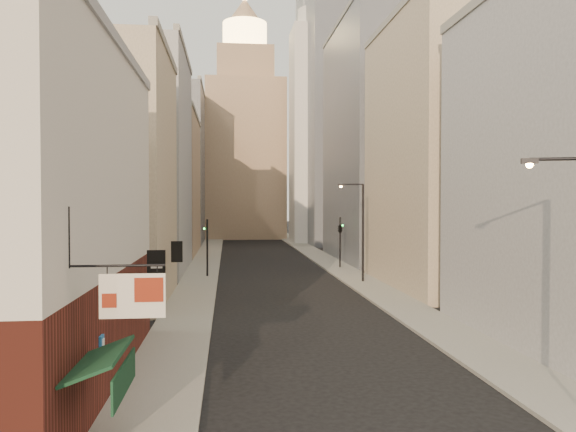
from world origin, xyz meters
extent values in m
cube|color=gray|center=(-6.50, 55.00, 0.07)|extent=(3.00, 140.00, 0.15)
cube|color=gray|center=(6.50, 55.00, 0.07)|extent=(3.00, 140.00, 0.15)
cube|color=maroon|center=(-11.00, 9.00, 2.00)|extent=(6.00, 16.00, 4.00)
cube|color=silver|center=(-11.00, 9.00, 8.00)|extent=(6.00, 16.00, 8.00)
cube|color=gray|center=(-8.20, 9.00, 12.10)|extent=(0.60, 16.00, 0.40)
cylinder|color=black|center=(-6.90, 3.00, 4.90)|extent=(2.40, 0.06, 0.06)
cube|color=beige|center=(-6.50, 3.00, 4.15)|extent=(1.60, 0.06, 1.10)
cube|color=maroon|center=(-6.10, 3.00, 4.30)|extent=(0.70, 0.10, 0.60)
cube|color=maroon|center=(-7.05, 3.00, 4.05)|extent=(0.35, 0.10, 0.35)
cube|color=black|center=(-7.35, 3.20, 2.55)|extent=(1.25, 3.00, 0.52)
cube|color=black|center=(-6.75, 3.20, 2.05)|extent=(0.06, 3.00, 0.80)
cube|color=#1F6AB7|center=(-7.95, 6.20, 2.20)|extent=(0.08, 0.40, 0.50)
cube|color=black|center=(-7.30, 14.00, 3.60)|extent=(0.80, 0.08, 1.50)
cube|color=black|center=(-7.30, 24.00, 3.40)|extent=(0.70, 0.08, 1.30)
cube|color=gray|center=(-12.00, 26.00, 8.00)|extent=(8.00, 12.00, 16.00)
cube|color=gray|center=(-12.00, 42.00, 10.00)|extent=(8.00, 16.00, 20.00)
cube|color=#9E7E61|center=(-12.00, 60.00, 8.50)|extent=(8.00, 18.00, 17.00)
cube|color=gray|center=(-12.00, 80.00, 12.00)|extent=(8.00, 20.00, 24.00)
cube|color=gray|center=(12.00, 30.00, 10.00)|extent=(8.00, 16.00, 20.00)
cube|color=gray|center=(12.00, 50.00, 13.00)|extent=(8.00, 20.00, 26.00)
cube|color=gray|center=(18.00, 78.00, 25.00)|extent=(20.00, 22.00, 50.00)
cube|color=#9E7E61|center=(-1.00, 92.00, 14.00)|extent=(14.00, 14.00, 28.00)
cube|color=#9E7E61|center=(-1.00, 92.00, 31.00)|extent=(10.00, 10.00, 6.00)
cylinder|color=#FFCC72|center=(-1.00, 92.00, 36.50)|extent=(8.00, 8.00, 5.00)
cone|color=#9E7E61|center=(-1.00, 92.00, 41.00)|extent=(7.00, 7.00, 5.00)
cube|color=silver|center=(10.00, 78.00, 17.00)|extent=(8.00, 8.00, 34.00)
cylinder|color=silver|center=(10.00, 78.00, 35.50)|extent=(6.00, 6.00, 3.00)
sphere|color=gray|center=(10.00, 78.00, 38.00)|extent=(4.40, 4.40, 4.40)
cylinder|color=black|center=(5.46, 4.29, 7.71)|extent=(1.65, 0.68, 0.10)
cube|color=black|center=(4.66, 4.58, 7.67)|extent=(0.51, 0.34, 0.15)
sphere|color=#ED983B|center=(4.66, 4.58, 7.56)|extent=(0.21, 0.21, 0.21)
cylinder|color=black|center=(6.54, 32.62, 3.94)|extent=(0.18, 0.18, 7.88)
cylinder|color=black|center=(5.67, 32.74, 7.88)|extent=(1.75, 0.34, 0.11)
cube|color=black|center=(4.80, 32.86, 7.83)|extent=(0.50, 0.26, 0.16)
sphere|color=#ED983B|center=(4.80, 32.86, 7.72)|extent=(0.21, 0.21, 0.21)
cylinder|color=black|center=(-5.92, 37.17, 2.50)|extent=(0.16, 0.16, 5.00)
imported|color=black|center=(-5.92, 37.17, 4.20)|extent=(0.43, 0.43, 1.08)
sphere|color=#19E533|center=(-6.17, 37.17, 4.20)|extent=(0.16, 0.16, 0.16)
cylinder|color=black|center=(6.67, 42.43, 2.50)|extent=(0.16, 0.16, 5.00)
imported|color=black|center=(6.67, 42.43, 4.20)|extent=(0.68, 0.68, 1.48)
sphere|color=#19E533|center=(6.92, 42.43, 4.20)|extent=(0.16, 0.16, 0.16)
camera|label=1|loc=(-4.16, -11.05, 6.45)|focal=35.00mm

